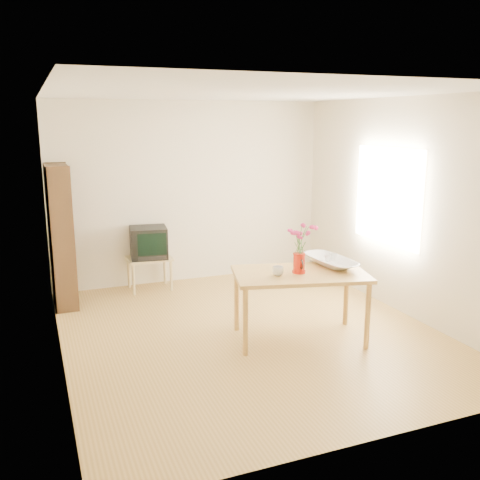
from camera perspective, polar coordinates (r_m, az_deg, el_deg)
name	(u,v)px	position (r m, az deg, el deg)	size (l,w,h in m)	color
room	(253,218)	(5.73, 1.36, 2.36)	(4.50, 4.50, 4.50)	olive
table	(300,280)	(5.73, 6.43, -4.25)	(1.54, 1.11, 0.75)	#AE7F3B
tv_stand	(149,262)	(7.56, -9.65, -2.38)	(0.60, 0.45, 0.46)	tan
bookshelf	(62,241)	(7.10, -18.49, -0.07)	(0.28, 0.70, 1.80)	black
pitcher	(299,264)	(5.67, 6.30, -2.54)	(0.14, 0.22, 0.22)	red
flowers	(300,238)	(5.60, 6.38, 0.21)	(0.24, 0.24, 0.35)	#D4317B
mug	(278,271)	(5.56, 4.08, -3.31)	(0.12, 0.12, 0.09)	white
bowl	(331,244)	(5.97, 9.71, -0.40)	(0.52, 0.52, 0.49)	white
teacup_a	(328,248)	(5.96, 9.36, -0.90)	(0.07, 0.07, 0.06)	white
teacup_b	(334,247)	(6.02, 9.96, -0.75)	(0.07, 0.07, 0.07)	white
television	(148,242)	(7.50, -9.76, -0.19)	(0.55, 0.52, 0.43)	black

